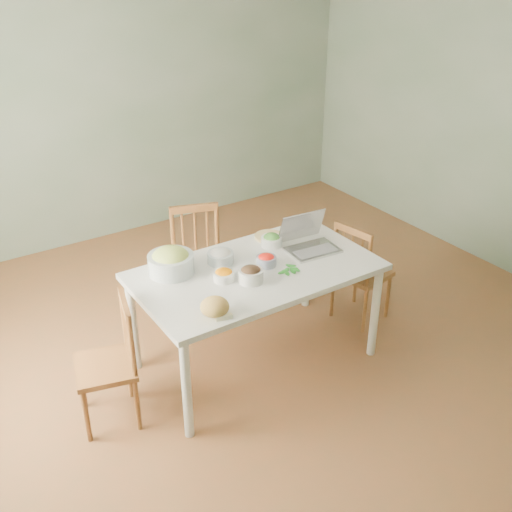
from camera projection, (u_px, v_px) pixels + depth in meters
floor at (269, 343)px, 4.71m from camera, size 5.00×5.00×0.00m
wall_back at (126, 102)px, 5.91m from camera, size 5.00×0.00×2.70m
wall_right at (508, 122)px, 5.28m from camera, size 0.00×5.00×2.70m
dining_table at (256, 316)px, 4.34m from camera, size 1.66×0.93×0.78m
chair_far at (200, 268)px, 4.79m from camera, size 0.52×0.51×0.94m
chair_left at (104, 364)px, 3.79m from camera, size 0.45×0.46×0.87m
chair_right at (362, 271)px, 4.84m from camera, size 0.43×0.44×0.86m
bread_boule at (215, 307)px, 3.63m from camera, size 0.19×0.19×0.11m
butter_stick at (224, 317)px, 3.61m from camera, size 0.11×0.05×0.03m
bowl_squash at (171, 261)px, 4.07m from camera, size 0.38×0.38×0.18m
bowl_carrot at (224, 275)px, 4.00m from camera, size 0.15×0.15×0.08m
bowl_onion at (221, 256)px, 4.21m from camera, size 0.20×0.20×0.10m
bowl_mushroom at (251, 274)px, 3.98m from camera, size 0.21×0.21×0.11m
bowl_redpep at (266, 260)px, 4.18m from camera, size 0.18×0.18×0.08m
bowl_broccoli at (272, 240)px, 4.44m from camera, size 0.19×0.19×0.10m
flatbread at (269, 237)px, 4.57m from camera, size 0.25×0.25×0.02m
basil_bunch at (287, 269)px, 4.13m from camera, size 0.18×0.18×0.02m
laptop at (313, 236)px, 4.33m from camera, size 0.39×0.36×0.24m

